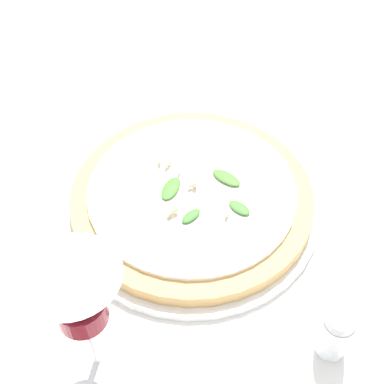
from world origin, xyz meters
TOP-DOWN VIEW (x-y plane):
  - ground_plane at (0.00, 0.00)m, footprint 6.00×6.00m
  - pizza_arugula_main at (0.02, 0.02)m, footprint 0.32×0.32m
  - wine_glass at (0.19, 0.18)m, footprint 0.09×0.09m
  - shaker_pepper at (-0.04, 0.25)m, footprint 0.03×0.03m

SIDE VIEW (x-z plane):
  - ground_plane at x=0.00m, z-range 0.00..0.00m
  - pizza_arugula_main at x=0.02m, z-range -0.01..0.04m
  - shaker_pepper at x=-0.04m, z-range 0.00..0.07m
  - wine_glass at x=0.19m, z-range 0.04..0.20m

